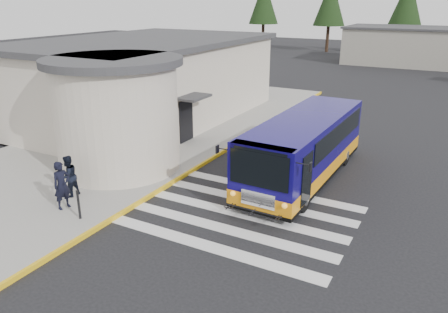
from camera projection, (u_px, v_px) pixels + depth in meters
The scene contains 9 objects.
ground at pixel (260, 208), 16.00m from camera, with size 140.00×140.00×0.00m, color black.
sidewalk at pixel (137, 140), 23.33m from camera, with size 10.00×34.00×0.15m, color gray.
curb_strip at pixel (217, 155), 21.10m from camera, with size 0.12×34.00×0.16m, color gold.
station_building at pixel (141, 82), 25.70m from camera, with size 12.70×18.70×4.80m.
crosswalk at pixel (238, 213), 15.56m from camera, with size 8.00×5.35×0.01m.
transit_bus at pixel (304, 150), 18.14m from camera, with size 3.44×9.51×2.66m.
pedestrian_a at pixel (62, 185), 15.37m from camera, with size 0.64×0.42×1.75m, color black.
pedestrian_b at pixel (68, 176), 16.33m from camera, with size 0.78×0.61×1.61m, color black.
bollard at pixel (79, 204), 14.72m from camera, with size 0.09×0.09×1.06m, color black.
Camera 1 is at (5.74, -13.27, 7.23)m, focal length 35.00 mm.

